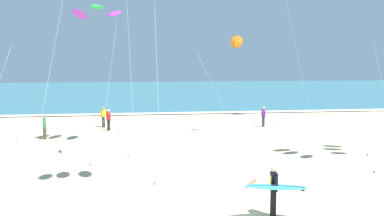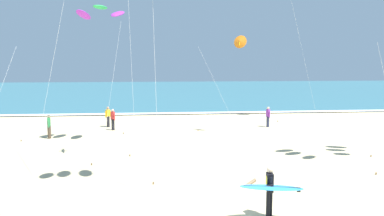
% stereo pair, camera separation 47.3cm
% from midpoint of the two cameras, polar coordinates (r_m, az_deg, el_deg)
% --- Properties ---
extents(ocean_water, '(160.00, 60.00, 0.08)m').
position_cam_midpoint_polar(ocean_water, '(67.56, -5.58, 2.49)').
color(ocean_water, '#336B7A').
rests_on(ocean_water, ground).
extents(shoreline_foam, '(160.00, 1.28, 0.01)m').
position_cam_midpoint_polar(shoreline_foam, '(38.03, -4.26, -0.76)').
color(shoreline_foam, white).
rests_on(shoreline_foam, ocean_water).
extents(surfer_lead, '(2.08, 1.05, 1.71)m').
position_cam_midpoint_polar(surfer_lead, '(13.07, 10.92, -11.27)').
color(surfer_lead, black).
rests_on(surfer_lead, ground).
extents(kite_arc_emerald_far, '(3.17, 4.23, 8.39)m').
position_cam_midpoint_polar(kite_arc_emerald_far, '(24.66, -14.19, 13.42)').
color(kite_arc_emerald_far, purple).
rests_on(kite_arc_emerald_far, ground).
extents(kite_delta_amber_distant, '(3.18, 2.19, 6.87)m').
position_cam_midpoint_polar(kite_delta_amber_distant, '(27.22, 5.91, 9.49)').
color(kite_delta_amber_distant, orange).
rests_on(kite_delta_amber_distant, ground).
extents(bystander_purple_top, '(0.26, 0.48, 1.59)m').
position_cam_midpoint_polar(bystander_purple_top, '(30.98, 9.92, -1.21)').
color(bystander_purple_top, '#2D334C').
rests_on(bystander_purple_top, ground).
extents(bystander_red_top, '(0.35, 0.40, 1.59)m').
position_cam_midpoint_polar(bystander_red_top, '(29.52, -12.50, -1.67)').
color(bystander_red_top, black).
rests_on(bystander_red_top, ground).
extents(bystander_yellow_top, '(0.42, 0.33, 1.59)m').
position_cam_midpoint_polar(bystander_yellow_top, '(31.00, -13.20, -1.29)').
color(bystander_yellow_top, black).
rests_on(bystander_yellow_top, ground).
extents(bystander_green_top, '(0.23, 0.50, 1.59)m').
position_cam_midpoint_polar(bystander_green_top, '(27.45, -21.13, -2.59)').
color(bystander_green_top, '#4C3D2D').
rests_on(bystander_green_top, ground).
extents(driftwood_log, '(0.73, 0.94, 0.13)m').
position_cam_midpoint_polar(driftwood_log, '(16.70, 7.79, -10.72)').
color(driftwood_log, '#846B4C').
rests_on(driftwood_log, ground).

